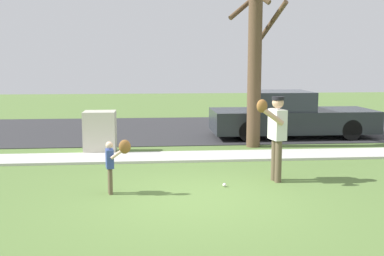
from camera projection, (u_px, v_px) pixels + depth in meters
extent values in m
plane|color=#567538|center=(182.00, 159.00, 11.77)|extent=(48.00, 48.00, 0.00)
cube|color=beige|center=(182.00, 157.00, 11.87)|extent=(36.00, 1.20, 0.06)
cube|color=#2D2D30|center=(173.00, 129.00, 16.80)|extent=(36.00, 6.80, 0.02)
cylinder|color=brown|center=(278.00, 161.00, 9.42)|extent=(0.14, 0.14, 0.87)
cylinder|color=brown|center=(275.00, 160.00, 9.58)|extent=(0.14, 0.14, 0.87)
cube|color=silver|center=(277.00, 125.00, 9.39)|extent=(0.31, 0.45, 0.62)
sphere|color=tan|center=(278.00, 103.00, 9.33)|extent=(0.24, 0.24, 0.24)
cylinder|color=black|center=(278.00, 98.00, 9.32)|extent=(0.25, 0.25, 0.07)
cylinder|color=tan|center=(271.00, 116.00, 9.04)|extent=(0.54, 0.20, 0.42)
ellipsoid|color=brown|center=(262.00, 106.00, 8.96)|extent=(0.24, 0.18, 0.26)
cylinder|color=tan|center=(272.00, 122.00, 9.64)|extent=(0.10, 0.10, 0.58)
cylinder|color=brown|center=(110.00, 180.00, 8.66)|extent=(0.08, 0.08, 0.49)
cylinder|color=brown|center=(111.00, 181.00, 8.57)|extent=(0.08, 0.08, 0.49)
cube|color=#33478C|center=(110.00, 159.00, 8.55)|extent=(0.18, 0.26, 0.35)
sphere|color=beige|center=(109.00, 145.00, 8.52)|extent=(0.13, 0.13, 0.13)
cylinder|color=beige|center=(109.00, 156.00, 8.69)|extent=(0.06, 0.06, 0.33)
cylinder|color=beige|center=(119.00, 153.00, 8.43)|extent=(0.31, 0.11, 0.24)
ellipsoid|color=brown|center=(125.00, 147.00, 8.45)|extent=(0.24, 0.18, 0.26)
sphere|color=white|center=(224.00, 185.00, 9.12)|extent=(0.07, 0.07, 0.07)
cube|color=beige|center=(100.00, 132.00, 12.51)|extent=(0.84, 0.72, 1.12)
cylinder|color=brown|center=(255.00, 50.00, 13.03)|extent=(0.39, 0.39, 5.50)
cylinder|color=brown|center=(273.00, 21.00, 13.13)|extent=(0.54, 1.37, 1.03)
cylinder|color=brown|center=(245.00, 6.00, 13.22)|extent=(1.06, 0.69, 0.86)
cube|color=#23282D|center=(292.00, 120.00, 15.05)|extent=(5.20, 1.95, 0.70)
cube|color=#2D333D|center=(281.00, 100.00, 14.93)|extent=(1.82, 1.79, 0.60)
cylinder|color=black|center=(330.00, 123.00, 16.08)|extent=(0.64, 0.22, 0.64)
cylinder|color=black|center=(351.00, 130.00, 14.37)|extent=(0.64, 0.22, 0.64)
cylinder|color=black|center=(238.00, 124.00, 15.80)|extent=(0.64, 0.22, 0.64)
cylinder|color=black|center=(249.00, 131.00, 14.09)|extent=(0.64, 0.22, 0.64)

